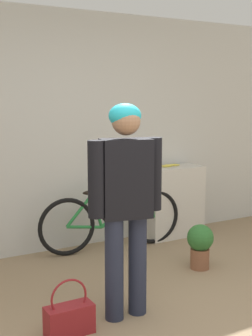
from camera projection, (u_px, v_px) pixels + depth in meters
name	position (u px, v px, depth m)	size (l,w,h in m)	color
wall_back	(57.00, 132.00, 5.05)	(8.00, 0.07, 2.60)	silver
side_shelf	(172.00, 201.00, 5.65)	(0.72, 0.36, 0.85)	beige
person	(126.00, 193.00, 3.48)	(0.61, 0.28, 1.63)	#23283D
bicycle	(112.00, 220.00, 5.15)	(1.66, 0.46, 0.70)	black
banana	(167.00, 166.00, 5.57)	(0.35, 0.09, 0.03)	#EAD64C
handbag	(69.00, 318.00, 3.32)	(0.34, 0.15, 0.41)	maroon
potted_plant	(200.00, 244.00, 4.58)	(0.26, 0.26, 0.44)	brown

